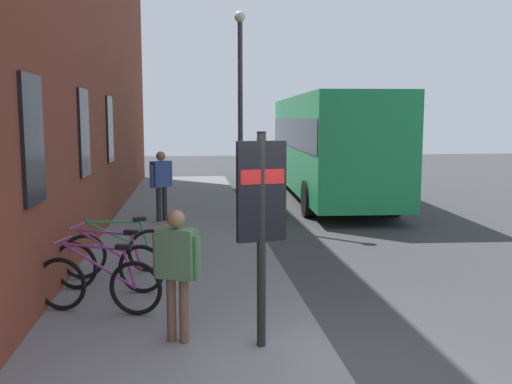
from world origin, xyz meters
TOP-DOWN VIEW (x-y plane):
  - ground at (6.00, -1.00)m, footprint 60.00×60.00m
  - sidewalk_pavement at (8.00, 1.75)m, footprint 24.00×3.50m
  - station_facade at (8.99, 3.80)m, footprint 22.00×0.65m
  - bicycle_end_of_row at (2.13, 2.77)m, footprint 0.66×1.71m
  - bicycle_beside_lamp at (3.09, 2.77)m, footprint 0.65×1.71m
  - bicycle_mid_rack at (3.97, 2.74)m, footprint 0.66×1.71m
  - transit_info_sign at (0.79, 0.79)m, footprint 0.19×0.55m
  - city_bus at (13.05, -3.00)m, footprint 10.62×3.09m
  - pedestrian_near_bus at (8.96, 2.26)m, footprint 0.50×0.55m
  - pedestrian_crossing_street at (1.02, 1.72)m, footprint 0.38×0.54m
  - street_lamp at (8.75, 0.30)m, footprint 0.28×0.28m

SIDE VIEW (x-z plane):
  - ground at x=6.00m, z-range 0.00..0.00m
  - sidewalk_pavement at x=8.00m, z-range 0.00..0.12m
  - bicycle_end_of_row at x=2.13m, z-range 0.02..1.00m
  - bicycle_beside_lamp at x=3.09m, z-range 0.02..1.00m
  - bicycle_mid_rack at x=3.97m, z-range 0.02..1.00m
  - pedestrian_crossing_street at x=1.02m, z-range 0.29..1.82m
  - pedestrian_near_bus at x=8.96m, z-range 0.31..2.05m
  - transit_info_sign at x=0.79m, z-range 0.52..2.92m
  - city_bus at x=13.05m, z-range 0.24..3.59m
  - street_lamp at x=8.75m, z-range 0.60..5.71m
  - station_facade at x=8.99m, z-range 0.00..9.64m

